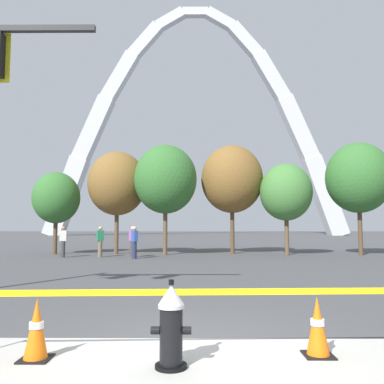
{
  "coord_description": "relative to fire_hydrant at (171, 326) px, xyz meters",
  "views": [
    {
      "loc": [
        0.01,
        -5.74,
        1.6
      ],
      "look_at": [
        -0.08,
        5.0,
        2.5
      ],
      "focal_mm": 38.09,
      "sensor_mm": 36.0,
      "label": 1
    }
  ],
  "objects": [
    {
      "name": "ground_plane",
      "position": [
        0.27,
        1.02,
        -0.47
      ],
      "size": [
        240.0,
        240.0,
        0.0
      ],
      "primitive_type": "plane",
      "color": "#474749"
    },
    {
      "name": "fire_hydrant",
      "position": [
        0.0,
        0.0,
        0.0
      ],
      "size": [
        0.46,
        0.48,
        0.99
      ],
      "color": "black",
      "rests_on": "ground"
    },
    {
      "name": "caution_tape_barrier",
      "position": [
        0.34,
        0.4,
        0.14
      ],
      "size": [
        5.93,
        0.33,
        0.87
      ],
      "color": "#232326",
      "rests_on": "ground"
    },
    {
      "name": "traffic_cone_by_hydrant",
      "position": [
        1.78,
        0.43,
        -0.11
      ],
      "size": [
        0.36,
        0.36,
        0.73
      ],
      "color": "black",
      "rests_on": "ground"
    },
    {
      "name": "traffic_cone_mid_sidewalk",
      "position": [
        -1.63,
        0.26,
        -0.11
      ],
      "size": [
        0.36,
        0.36,
        0.73
      ],
      "color": "black",
      "rests_on": "ground"
    },
    {
      "name": "monument_arch",
      "position": [
        0.27,
        66.4,
        17.91
      ],
      "size": [
        52.73,
        3.04,
        41.73
      ],
      "color": "silver",
      "rests_on": "ground"
    },
    {
      "name": "tree_far_left",
      "position": [
        -7.78,
        18.71,
        2.76
      ],
      "size": [
        2.7,
        2.7,
        4.73
      ],
      "color": "brown",
      "rests_on": "ground"
    },
    {
      "name": "tree_left_mid",
      "position": [
        -4.32,
        19.01,
        3.63
      ],
      "size": [
        3.42,
        3.42,
        5.98
      ],
      "color": "brown",
      "rests_on": "ground"
    },
    {
      "name": "tree_center_left",
      "position": [
        -1.41,
        18.07,
        3.76
      ],
      "size": [
        3.53,
        3.53,
        6.18
      ],
      "color": "brown",
      "rests_on": "ground"
    },
    {
      "name": "tree_center_right",
      "position": [
        2.44,
        19.22,
        3.9
      ],
      "size": [
        3.65,
        3.65,
        6.38
      ],
      "color": "brown",
      "rests_on": "ground"
    },
    {
      "name": "tree_right_mid",
      "position": [
        5.39,
        18.17,
        3.04
      ],
      "size": [
        2.93,
        2.93,
        5.13
      ],
      "color": "brown",
      "rests_on": "ground"
    },
    {
      "name": "tree_far_right",
      "position": [
        9.4,
        17.95,
        3.82
      ],
      "size": [
        3.58,
        3.58,
        6.27
      ],
      "color": "brown",
      "rests_on": "ground"
    },
    {
      "name": "pedestrian_walking_left",
      "position": [
        -2.73,
        15.46,
        0.35
      ],
      "size": [
        0.36,
        0.39,
        1.59
      ],
      "color": "#232847",
      "rests_on": "ground"
    },
    {
      "name": "pedestrian_standing_center",
      "position": [
        -4.66,
        16.44,
        0.35
      ],
      "size": [
        0.39,
        0.35,
        1.59
      ],
      "color": "brown",
      "rests_on": "ground"
    },
    {
      "name": "pedestrian_walking_right",
      "position": [
        -6.52,
        16.23,
        0.35
      ],
      "size": [
        0.36,
        0.24,
        1.59
      ],
      "color": "#38383D",
      "rests_on": "ground"
    },
    {
      "name": "pedestrian_near_trees",
      "position": [
        -2.98,
        16.48,
        0.35
      ],
      "size": [
        0.38,
        0.28,
        1.59
      ],
      "color": "#38383D",
      "rests_on": "ground"
    }
  ]
}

